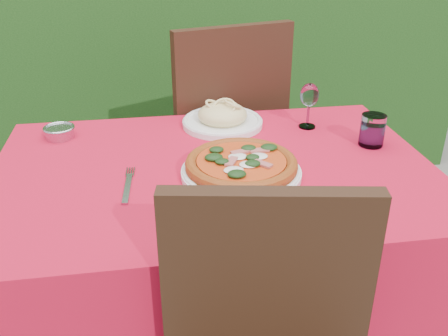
{
  "coord_description": "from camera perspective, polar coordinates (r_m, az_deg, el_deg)",
  "views": [
    {
      "loc": [
        -0.17,
        -1.26,
        1.39
      ],
      "look_at": [
        0.02,
        -0.05,
        0.77
      ],
      "focal_mm": 40.0,
      "sensor_mm": 36.0,
      "label": 1
    }
  ],
  "objects": [
    {
      "name": "hedge",
      "position": [
        2.86,
        -5.71,
        17.23
      ],
      "size": [
        3.2,
        0.55,
        1.78
      ],
      "color": "black",
      "rests_on": "ground"
    },
    {
      "name": "dining_table",
      "position": [
        1.5,
        -1.06,
        -5.03
      ],
      "size": [
        1.26,
        0.86,
        0.75
      ],
      "color": "#452916",
      "rests_on": "ground"
    },
    {
      "name": "chair_far",
      "position": [
        2.08,
        -0.29,
        4.39
      ],
      "size": [
        0.58,
        0.58,
        1.04
      ],
      "rotation": [
        0.0,
        0.0,
        3.41
      ],
      "color": "black",
      "rests_on": "ground"
    },
    {
      "name": "pizza_plate",
      "position": [
        1.37,
        1.98,
        0.17
      ],
      "size": [
        0.34,
        0.34,
        0.06
      ],
      "rotation": [
        0.0,
        0.0,
        -0.14
      ],
      "color": "white",
      "rests_on": "dining_table"
    },
    {
      "name": "pasta_plate",
      "position": [
        1.71,
        -0.17,
        5.75
      ],
      "size": [
        0.27,
        0.27,
        0.08
      ],
      "rotation": [
        0.0,
        0.0,
        0.09
      ],
      "color": "white",
      "rests_on": "dining_table"
    },
    {
      "name": "water_glass",
      "position": [
        1.62,
        16.57,
        3.99
      ],
      "size": [
        0.08,
        0.08,
        0.1
      ],
      "color": "white",
      "rests_on": "dining_table"
    },
    {
      "name": "wine_glass",
      "position": [
        1.69,
        9.74,
        8.02
      ],
      "size": [
        0.06,
        0.06,
        0.15
      ],
      "color": "silver",
      "rests_on": "dining_table"
    },
    {
      "name": "fork",
      "position": [
        1.34,
        -10.98,
        -2.3
      ],
      "size": [
        0.04,
        0.22,
        0.01
      ],
      "primitive_type": "cube",
      "rotation": [
        0.0,
        0.0,
        -0.07
      ],
      "color": "#ADACB3",
      "rests_on": "dining_table"
    },
    {
      "name": "steel_ramekin",
      "position": [
        1.7,
        -18.27,
        3.85
      ],
      "size": [
        0.09,
        0.09,
        0.03
      ],
      "primitive_type": "cylinder",
      "color": "#BABAC1",
      "rests_on": "dining_table"
    }
  ]
}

